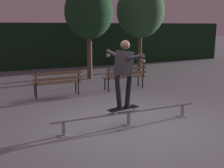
{
  "coord_description": "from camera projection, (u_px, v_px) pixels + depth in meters",
  "views": [
    {
      "loc": [
        -2.9,
        -5.55,
        2.3
      ],
      "look_at": [
        -0.07,
        0.76,
        0.85
      ],
      "focal_mm": 44.42,
      "sensor_mm": 36.0,
      "label": 1
    }
  ],
  "objects": [
    {
      "name": "ground_plane",
      "position": [
        128.0,
        125.0,
        6.59
      ],
      "size": [
        90.0,
        90.0,
        0.0
      ],
      "primitive_type": "plane",
      "color": "slate"
    },
    {
      "name": "tree_behind_benches",
      "position": [
        89.0,
        12.0,
        11.77
      ],
      "size": [
        2.07,
        2.07,
        4.03
      ],
      "color": "brown",
      "rests_on": "ground"
    },
    {
      "name": "skateboard",
      "position": [
        123.0,
        109.0,
        6.41
      ],
      "size": [
        0.8,
        0.33,
        0.09
      ],
      "color": "black",
      "rests_on": "grind_rail"
    },
    {
      "name": "park_bench_leftmost",
      "position": [
        57.0,
        81.0,
        9.14
      ],
      "size": [
        1.6,
        0.42,
        0.88
      ],
      "color": "black",
      "rests_on": "ground"
    },
    {
      "name": "grind_rail",
      "position": [
        129.0,
        114.0,
        6.5
      ],
      "size": [
        3.68,
        0.18,
        0.35
      ],
      "color": "gray",
      "rests_on": "ground"
    },
    {
      "name": "skateboarder",
      "position": [
        124.0,
        69.0,
        6.22
      ],
      "size": [
        0.63,
        1.39,
        1.56
      ],
      "color": "black",
      "rests_on": "skateboard"
    },
    {
      "name": "hedge_backdrop",
      "position": [
        44.0,
        45.0,
        15.45
      ],
      "size": [
        24.0,
        1.2,
        2.47
      ],
      "primitive_type": "cube",
      "color": "black",
      "rests_on": "ground"
    },
    {
      "name": "park_bench_left_center",
      "position": [
        125.0,
        75.0,
        10.15
      ],
      "size": [
        1.6,
        0.42,
        0.88
      ],
      "color": "black",
      "rests_on": "ground"
    },
    {
      "name": "tree_far_right",
      "position": [
        140.0,
        11.0,
        14.06
      ],
      "size": [
        2.43,
        2.43,
        4.38
      ],
      "color": "brown",
      "rests_on": "ground"
    }
  ]
}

